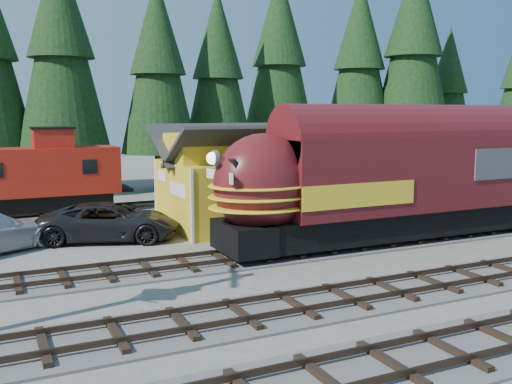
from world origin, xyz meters
name	(u,v)px	position (x,y,z in m)	size (l,w,h in m)	color
ground	(408,269)	(0.00, 0.00, 0.00)	(120.00, 120.00, 0.00)	#6B665B
track_siding	(510,226)	(10.00, 4.00, 0.06)	(68.00, 3.20, 0.33)	#4C4947
track_spur	(69,212)	(-10.00, 18.00, 0.06)	(32.00, 3.20, 0.33)	#4C4947
depot	(280,167)	(0.00, 10.50, 2.96)	(12.80, 7.00, 5.30)	gold
conifer_backdrop	(229,56)	(3.22, 25.20, 10.16)	(81.16, 22.34, 17.37)	black
locomotive	(385,183)	(1.94, 4.00, 2.74)	(17.43, 3.46, 4.74)	black
caboose	(39,175)	(-11.55, 18.00, 2.33)	(8.90, 2.58, 4.63)	black
pickup_truck_a	(110,222)	(-9.23, 9.85, 0.88)	(2.91, 6.31, 1.75)	black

